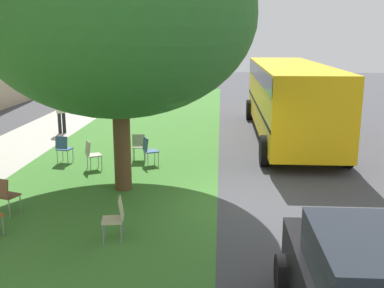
# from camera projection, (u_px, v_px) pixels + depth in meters

# --- Properties ---
(ground) EXTENTS (80.00, 80.00, 0.00)m
(ground) POSITION_uv_depth(u_px,v_px,m) (226.00, 201.00, 11.25)
(ground) COLOR #424247
(grass_verge) EXTENTS (48.00, 6.00, 0.01)m
(grass_verge) POSITION_uv_depth(u_px,v_px,m) (97.00, 198.00, 11.44)
(grass_verge) COLOR #3D752D
(grass_verge) RESTS_ON ground
(street_tree) EXTENTS (6.79, 6.79, 6.96)m
(street_tree) POSITION_uv_depth(u_px,v_px,m) (117.00, 14.00, 11.10)
(street_tree) COLOR brown
(street_tree) RESTS_ON ground
(chair_0) EXTENTS (0.57, 0.57, 0.88)m
(chair_0) POSITION_uv_depth(u_px,v_px,m) (92.00, 153.00, 13.75)
(chair_0) COLOR #ADA393
(chair_0) RESTS_ON ground
(chair_1) EXTENTS (0.49, 0.48, 0.88)m
(chair_1) POSITION_uv_depth(u_px,v_px,m) (63.00, 147.00, 14.47)
(chair_1) COLOR #335184
(chair_1) RESTS_ON ground
(chair_2) EXTENTS (0.46, 0.45, 0.88)m
(chair_2) POSITION_uv_depth(u_px,v_px,m) (139.00, 145.00, 14.77)
(chair_2) COLOR #ADA393
(chair_2) RESTS_ON ground
(chair_3) EXTENTS (0.56, 0.56, 0.88)m
(chair_3) POSITION_uv_depth(u_px,v_px,m) (149.00, 149.00, 14.22)
(chair_3) COLOR #335184
(chair_3) RESTS_ON ground
(chair_4) EXTENTS (0.54, 0.53, 0.88)m
(chair_4) POSITION_uv_depth(u_px,v_px,m) (5.00, 193.00, 10.24)
(chair_4) COLOR brown
(chair_4) RESTS_ON ground
(chair_5) EXTENTS (0.48, 0.48, 0.88)m
(chair_5) POSITION_uv_depth(u_px,v_px,m) (116.00, 216.00, 8.95)
(chair_5) COLOR beige
(chair_5) RESTS_ON ground
(school_bus) EXTENTS (10.40, 2.80, 2.88)m
(school_bus) POSITION_uv_depth(u_px,v_px,m) (289.00, 94.00, 17.68)
(school_bus) COLOR yellow
(school_bus) RESTS_ON ground
(pedestrian_0) EXTENTS (0.37, 0.41, 1.69)m
(pedestrian_0) POSITION_uv_depth(u_px,v_px,m) (61.00, 111.00, 18.74)
(pedestrian_0) COLOR black
(pedestrian_0) RESTS_ON ground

